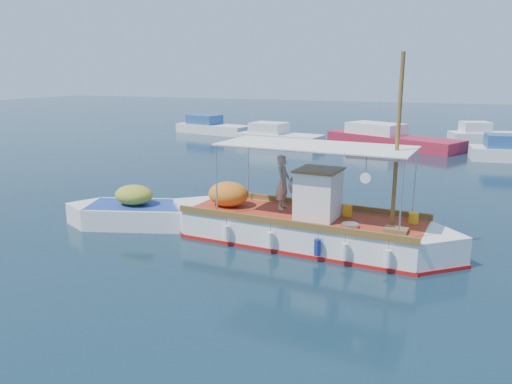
% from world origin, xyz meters
% --- Properties ---
extents(ground, '(160.00, 160.00, 0.00)m').
position_xyz_m(ground, '(0.00, 0.00, 0.00)').
color(ground, black).
rests_on(ground, ground).
extents(fishing_caique, '(9.90, 3.20, 6.05)m').
position_xyz_m(fishing_caique, '(0.25, -0.49, 0.53)').
color(fishing_caique, white).
rests_on(fishing_caique, ground).
extents(dinghy, '(6.44, 3.34, 1.65)m').
position_xyz_m(dinghy, '(-5.04, -0.68, 0.35)').
color(dinghy, white).
rests_on(dinghy, ground).
extents(bg_boat_nw, '(6.64, 3.20, 1.80)m').
position_xyz_m(bg_boat_nw, '(-8.16, 20.27, 0.49)').
color(bg_boat_nw, silver).
rests_on(bg_boat_nw, ground).
extents(bg_boat_n, '(10.32, 6.92, 1.80)m').
position_xyz_m(bg_boat_n, '(-0.27, 22.61, 0.49)').
color(bg_boat_n, maroon).
rests_on(bg_boat_n, ground).
extents(bg_boat_far_w, '(7.29, 3.69, 1.80)m').
position_xyz_m(bg_boat_far_w, '(-15.97, 24.51, 0.49)').
color(bg_boat_far_w, silver).
rests_on(bg_boat_far_w, ground).
extents(bg_boat_far_n, '(5.46, 3.53, 1.80)m').
position_xyz_m(bg_boat_far_n, '(6.15, 27.23, 0.49)').
color(bg_boat_far_n, silver).
rests_on(bg_boat_far_n, ground).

